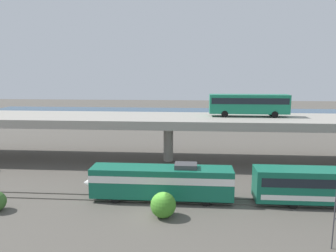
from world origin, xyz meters
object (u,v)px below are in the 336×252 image
parked_car_2 (280,117)px  parked_car_0 (211,116)px  parked_car_4 (214,117)px  transit_bus_on_overpass (249,103)px  parked_car_1 (114,117)px  parked_car_3 (173,118)px  train_locomotive (155,181)px

parked_car_2 → parked_car_0: bearing=-1.3°
parked_car_0 → parked_car_4: size_ratio=0.99×
transit_bus_on_overpass → parked_car_0: size_ratio=2.58×
parked_car_0 → parked_car_2: 17.82m
parked_car_1 → parked_car_3: bearing=-1.7°
train_locomotive → parked_car_3: train_locomotive is taller
transit_bus_on_overpass → parked_car_2: 38.51m
parked_car_0 → parked_car_2: size_ratio=1.16×
parked_car_1 → parked_car_2: bearing=4.0°
transit_bus_on_overpass → parked_car_4: transit_bus_on_overpass is taller
parked_car_0 → parked_car_3: size_ratio=1.05×
parked_car_4 → parked_car_2: bearing=6.0°
parked_car_0 → parked_car_1: bearing=7.7°
parked_car_1 → parked_car_4: same height
parked_car_4 → parked_car_1: bearing=-177.3°
train_locomotive → parked_car_0: bearing=-99.6°
parked_car_2 → parked_car_3: same height
train_locomotive → parked_car_0: (8.83, 52.47, 0.05)m
parked_car_2 → parked_car_3: (-27.73, -3.45, 0.00)m
parked_car_1 → parked_car_4: bearing=2.7°
train_locomotive → parked_car_1: (-16.47, 49.06, 0.05)m
parked_car_1 → parked_car_2: same height
parked_car_1 → parked_car_3: size_ratio=1.05×
transit_bus_on_overpass → parked_car_1: transit_bus_on_overpass is taller
transit_bus_on_overpass → parked_car_2: transit_bus_on_overpass is taller
transit_bus_on_overpass → parked_car_2: bearing=68.3°
parked_car_0 → parked_car_4: 2.34m
parked_car_1 → parked_car_2: size_ratio=1.17×
train_locomotive → parked_car_4: (9.70, 50.30, 0.05)m
parked_car_3 → parked_car_4: bearing=8.8°
parked_car_0 → parked_car_1: same height
parked_car_2 → parked_car_3: size_ratio=0.90×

